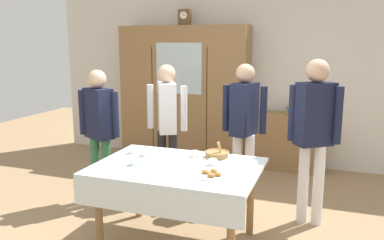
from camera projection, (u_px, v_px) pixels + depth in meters
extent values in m
plane|color=#997A56|center=(185.00, 232.00, 3.98)|extent=(12.00, 12.00, 0.00)
cube|color=silver|center=(245.00, 76.00, 6.16)|extent=(6.40, 0.10, 2.70)
cylinder|color=olive|center=(99.00, 213.00, 3.56)|extent=(0.07, 0.07, 0.73)
cylinder|color=olive|center=(231.00, 235.00, 3.16)|extent=(0.07, 0.07, 0.73)
cylinder|color=olive|center=(138.00, 184.00, 4.28)|extent=(0.07, 0.07, 0.73)
cylinder|color=olive|center=(250.00, 199.00, 3.87)|extent=(0.07, 0.07, 0.73)
cube|color=silver|center=(177.00, 167.00, 3.64)|extent=(1.50, 1.05, 0.03)
cube|color=silver|center=(153.00, 202.00, 3.18)|extent=(1.50, 0.01, 0.24)
cube|color=olive|center=(184.00, 95.00, 6.24)|extent=(2.02, 0.45, 2.12)
cube|color=silver|center=(179.00, 68.00, 5.95)|extent=(0.73, 0.01, 0.76)
cube|color=black|center=(153.00, 102.00, 6.20)|extent=(0.01, 0.01, 1.69)
cube|color=black|center=(207.00, 105.00, 5.91)|extent=(0.01, 0.01, 1.69)
cube|color=brown|center=(185.00, 17.00, 6.01)|extent=(0.18, 0.10, 0.24)
cylinder|color=white|center=(183.00, 15.00, 5.95)|extent=(0.11, 0.01, 0.11)
cube|color=black|center=(183.00, 14.00, 5.94)|extent=(0.00, 0.00, 0.04)
cube|color=black|center=(184.00, 15.00, 5.94)|extent=(0.05, 0.00, 0.00)
cube|color=olive|center=(290.00, 142.00, 5.87)|extent=(0.99, 0.35, 0.85)
cube|color=#B29333|center=(291.00, 112.00, 5.78)|extent=(0.15, 0.18, 0.04)
cube|color=#3D754C|center=(291.00, 110.00, 5.77)|extent=(0.13, 0.23, 0.03)
cube|color=#2D5184|center=(291.00, 108.00, 5.77)|extent=(0.17, 0.20, 0.03)
cube|color=#B29333|center=(292.00, 106.00, 5.76)|extent=(0.13, 0.19, 0.02)
cylinder|color=silver|center=(133.00, 153.00, 4.03)|extent=(0.13, 0.13, 0.01)
cylinder|color=silver|center=(133.00, 150.00, 4.02)|extent=(0.08, 0.08, 0.05)
torus|color=silver|center=(136.00, 150.00, 4.01)|extent=(0.04, 0.01, 0.04)
cylinder|color=#47230F|center=(133.00, 148.00, 4.02)|extent=(0.06, 0.06, 0.01)
cylinder|color=white|center=(195.00, 157.00, 3.91)|extent=(0.13, 0.13, 0.01)
cylinder|color=white|center=(195.00, 153.00, 3.90)|extent=(0.08, 0.08, 0.05)
torus|color=white|center=(198.00, 154.00, 3.89)|extent=(0.04, 0.01, 0.04)
cylinder|color=white|center=(213.00, 165.00, 3.63)|extent=(0.13, 0.13, 0.01)
cylinder|color=white|center=(213.00, 162.00, 3.63)|extent=(0.08, 0.08, 0.05)
torus|color=white|center=(217.00, 162.00, 3.61)|extent=(0.04, 0.01, 0.04)
cylinder|color=#47230F|center=(213.00, 160.00, 3.62)|extent=(0.06, 0.06, 0.01)
cylinder|color=silver|center=(146.00, 156.00, 3.93)|extent=(0.13, 0.13, 0.01)
cylinder|color=silver|center=(146.00, 153.00, 3.92)|extent=(0.08, 0.08, 0.05)
torus|color=silver|center=(149.00, 153.00, 3.91)|extent=(0.04, 0.01, 0.04)
cylinder|color=silver|center=(134.00, 165.00, 3.64)|extent=(0.13, 0.13, 0.01)
cylinder|color=silver|center=(134.00, 162.00, 3.63)|extent=(0.08, 0.08, 0.05)
torus|color=silver|center=(138.00, 162.00, 3.62)|extent=(0.04, 0.01, 0.04)
cylinder|color=#47230F|center=(134.00, 159.00, 3.63)|extent=(0.06, 0.06, 0.01)
cylinder|color=#9E7542|center=(217.00, 155.00, 3.89)|extent=(0.22, 0.22, 0.05)
torus|color=#9E7542|center=(217.00, 152.00, 3.89)|extent=(0.24, 0.24, 0.02)
cylinder|color=tan|center=(219.00, 148.00, 3.86)|extent=(0.04, 0.04, 0.12)
cylinder|color=tan|center=(220.00, 148.00, 3.87)|extent=(0.04, 0.03, 0.12)
cylinder|color=tan|center=(220.00, 147.00, 3.88)|extent=(0.04, 0.02, 0.12)
cylinder|color=white|center=(211.00, 175.00, 3.35)|extent=(0.28, 0.28, 0.01)
ellipsoid|color=#BC7F3D|center=(218.00, 174.00, 3.32)|extent=(0.07, 0.05, 0.04)
ellipsoid|color=#BC7F3D|center=(214.00, 171.00, 3.40)|extent=(0.07, 0.05, 0.04)
ellipsoid|color=#BC7F3D|center=(205.00, 171.00, 3.38)|extent=(0.07, 0.05, 0.04)
ellipsoid|color=#BC7F3D|center=(211.00, 175.00, 3.29)|extent=(0.07, 0.05, 0.04)
cube|color=silver|center=(167.00, 169.00, 3.52)|extent=(0.10, 0.01, 0.00)
ellipsoid|color=silver|center=(173.00, 170.00, 3.50)|extent=(0.03, 0.02, 0.01)
cube|color=silver|center=(247.00, 160.00, 3.78)|extent=(0.10, 0.01, 0.00)
ellipsoid|color=silver|center=(253.00, 161.00, 3.76)|extent=(0.03, 0.02, 0.01)
cylinder|color=silver|center=(237.00, 167.00, 4.75)|extent=(0.11, 0.11, 0.81)
cylinder|color=silver|center=(249.00, 168.00, 4.70)|extent=(0.11, 0.11, 0.81)
cube|color=#191E38|center=(244.00, 109.00, 4.59)|extent=(0.29, 0.40, 0.61)
sphere|color=tan|center=(245.00, 73.00, 4.51)|extent=(0.22, 0.22, 0.22)
cylinder|color=#191E38|center=(226.00, 108.00, 4.66)|extent=(0.08, 0.08, 0.55)
cylinder|color=#191E38|center=(263.00, 110.00, 4.51)|extent=(0.08, 0.08, 0.55)
cylinder|color=silver|center=(303.00, 184.00, 4.13)|extent=(0.11, 0.11, 0.85)
cylinder|color=silver|center=(318.00, 185.00, 4.08)|extent=(0.11, 0.11, 0.85)
cube|color=#191E38|center=(315.00, 114.00, 3.96)|extent=(0.41, 0.37, 0.64)
sphere|color=tan|center=(318.00, 71.00, 3.88)|extent=(0.23, 0.23, 0.23)
cylinder|color=#191E38|center=(292.00, 113.00, 4.04)|extent=(0.08, 0.08, 0.57)
cylinder|color=#191E38|center=(338.00, 116.00, 3.89)|extent=(0.08, 0.08, 0.57)
cylinder|color=#33704C|center=(96.00, 169.00, 4.73)|extent=(0.11, 0.11, 0.78)
cylinder|color=#33704C|center=(107.00, 170.00, 4.68)|extent=(0.11, 0.11, 0.78)
cube|color=#191E38|center=(99.00, 113.00, 4.57)|extent=(0.41, 0.34, 0.58)
sphere|color=#DBB293|center=(97.00, 79.00, 4.50)|extent=(0.21, 0.21, 0.21)
cylinder|color=#191E38|center=(82.00, 112.00, 4.65)|extent=(0.08, 0.08, 0.52)
cylinder|color=#191E38|center=(115.00, 114.00, 4.50)|extent=(0.08, 0.08, 0.52)
cylinder|color=#232328|center=(162.00, 162.00, 4.94)|extent=(0.11, 0.11, 0.80)
cylinder|color=#232328|center=(173.00, 164.00, 4.90)|extent=(0.11, 0.11, 0.80)
cube|color=silver|center=(167.00, 108.00, 4.78)|extent=(0.34, 0.41, 0.60)
sphere|color=#DBB293|center=(166.00, 74.00, 4.70)|extent=(0.22, 0.22, 0.22)
cylinder|color=silver|center=(150.00, 107.00, 4.86)|extent=(0.08, 0.08, 0.54)
cylinder|color=silver|center=(184.00, 109.00, 4.71)|extent=(0.08, 0.08, 0.54)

